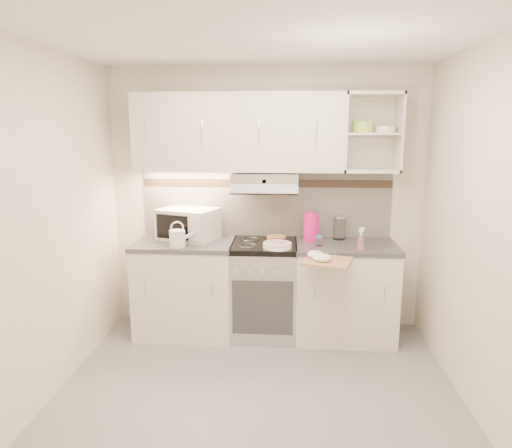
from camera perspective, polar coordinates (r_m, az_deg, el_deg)
name	(u,v)px	position (r m, az deg, el deg)	size (l,w,h in m)	color
ground	(256,399)	(3.56, 0.06, -21.05)	(3.00, 3.00, 0.00)	gray
room_shell	(260,171)	(3.37, 0.52, 6.62)	(3.04, 2.84, 2.52)	silver
base_cabinet_left	(186,289)	(4.45, -8.75, -8.06)	(0.90, 0.60, 0.86)	silver
worktop_left	(184,244)	(4.32, -8.94, -2.43)	(0.92, 0.62, 0.04)	#47474C
base_cabinet_right	(344,293)	(4.39, 10.97, -8.45)	(0.90, 0.60, 0.86)	silver
worktop_right	(346,246)	(4.25, 11.21, -2.75)	(0.92, 0.62, 0.04)	#47474C
electric_range	(264,289)	(4.35, 1.03, -8.12)	(0.60, 0.60, 0.90)	#B7B7BC
microwave	(188,224)	(4.39, -8.45, 0.03)	(0.61, 0.53, 0.29)	silver
watering_can	(178,238)	(4.12, -9.68, -1.69)	(0.26, 0.17, 0.23)	silver
plate_stack	(277,245)	(4.03, 2.68, -2.68)	(0.25, 0.25, 0.05)	white
bread_loaf	(276,238)	(4.29, 2.57, -1.82)	(0.18, 0.18, 0.05)	olive
pink_pitcher	(311,227)	(4.29, 6.84, -0.34)	(0.15, 0.14, 0.27)	#E3147F
glass_jar	(339,227)	(4.41, 10.37, -0.42)	(0.12, 0.12, 0.23)	white
spice_jar	(319,241)	(4.14, 7.88, -2.08)	(0.06, 0.06, 0.09)	white
spray_bottle	(361,241)	(4.03, 12.97, -2.09)	(0.08, 0.08, 0.22)	#FF94C0
cutting_board	(327,261)	(3.79, 8.85, -4.62)	(0.38, 0.34, 0.02)	tan
dish_towel	(323,255)	(3.79, 8.35, -3.91)	(0.24, 0.20, 0.06)	white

